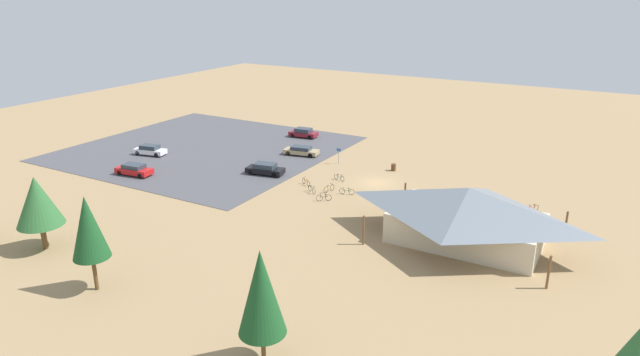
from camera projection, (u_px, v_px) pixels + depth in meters
name	position (u px, v px, depth m)	size (l,w,h in m)	color
ground	(377.00, 183.00, 65.62)	(160.00, 160.00, 0.00)	#9E7F56
parking_lot_asphalt	(206.00, 149.00, 79.51)	(35.17, 34.07, 0.05)	#4C4C51
bike_pavilion	(467.00, 212.00, 49.46)	(16.07, 10.51, 5.25)	beige
trash_bin	(394.00, 167.00, 69.87)	(0.60, 0.60, 0.90)	brown
lot_sign	(339.00, 153.00, 72.29)	(0.56, 0.08, 2.20)	#99999E
pine_west	(38.00, 201.00, 47.71)	(3.99, 3.99, 6.74)	brown
pine_center	(261.00, 292.00, 32.73)	(2.96, 2.96, 7.66)	brown
pine_midwest	(88.00, 227.00, 40.85)	(2.79, 2.79, 7.66)	brown
bicycle_blue_near_porch	(498.00, 204.00, 58.26)	(1.31, 1.21, 0.78)	black
bicycle_silver_yard_center	(312.00, 190.00, 62.39)	(1.45, 0.89, 0.81)	black
bicycle_black_lone_east	(324.00, 198.00, 59.98)	(1.41, 1.02, 0.86)	black
bicycle_red_front_row	(533.00, 208.00, 57.13)	(0.95, 1.37, 0.77)	black
bicycle_teal_back_row	(339.00, 177.00, 66.42)	(1.60, 0.59, 0.79)	black
bicycle_orange_edge_north	(306.00, 182.00, 64.83)	(1.54, 0.86, 0.83)	black
bicycle_yellow_trailside	(329.00, 188.00, 62.67)	(0.56, 1.75, 0.87)	black
bicycle_green_yard_right	(347.00, 191.00, 61.89)	(1.70, 0.58, 0.77)	black
car_maroon_front_row	(303.00, 133.00, 85.25)	(4.47, 2.33, 1.40)	maroon
car_tan_second_row	(301.00, 151.00, 76.14)	(5.02, 2.67, 1.24)	tan
car_white_near_entry	(150.00, 150.00, 76.22)	(4.66, 2.56, 1.40)	white
car_black_far_end	(265.00, 169.00, 68.30)	(4.93, 2.62, 1.41)	black
car_red_by_curb	(134.00, 169.00, 68.07)	(4.79, 2.38, 1.38)	red
visitor_crossing_yard	(454.00, 198.00, 58.42)	(0.36, 0.36, 1.74)	#2D3347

